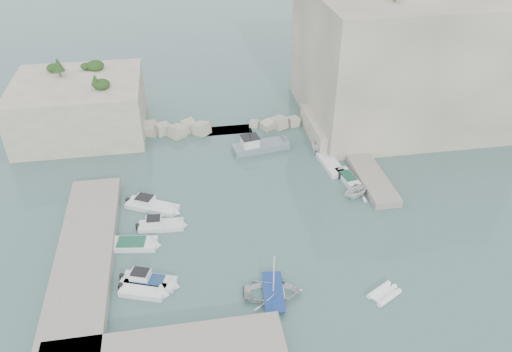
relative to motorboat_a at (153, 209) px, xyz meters
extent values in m
plane|color=#466967|center=(11.00, -6.14, 0.00)|extent=(400.00, 400.00, 0.00)
cube|color=beige|center=(34.00, 16.86, 8.50)|extent=(26.00, 22.00, 17.00)
cube|color=beige|center=(24.00, 11.86, 1.25)|extent=(8.00, 10.00, 2.50)
cube|color=beige|center=(-9.00, 18.86, 3.50)|extent=(16.00, 14.00, 7.00)
cube|color=#9E9689|center=(-6.00, -7.14, 0.55)|extent=(5.00, 24.00, 1.10)
cube|color=#9E9689|center=(1.00, -18.64, 0.55)|extent=(18.00, 4.00, 1.10)
cube|color=#9E9689|center=(24.50, 3.86, 0.40)|extent=(3.00, 16.00, 0.80)
cube|color=beige|center=(10.00, 15.86, 0.70)|extent=(28.00, 3.00, 1.40)
imported|color=silver|center=(10.18, -13.98, 0.00)|extent=(5.44, 4.17, 1.05)
imported|color=white|center=(21.83, -1.36, 0.00)|extent=(4.32, 4.06, 1.82)
imported|color=white|center=(21.60, 8.54, 0.00)|extent=(5.22, 2.98, 1.90)
cylinder|color=white|center=(10.18, -13.98, 2.62)|extent=(0.10, 0.10, 4.20)
cone|color=#1E4219|center=(-11.00, 20.86, 8.62)|extent=(1.40, 1.40, 1.75)
cone|color=#1E4219|center=(-6.00, 15.86, 8.30)|extent=(1.12, 1.12, 1.40)
camera|label=1|loc=(3.88, -42.88, 31.94)|focal=35.00mm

